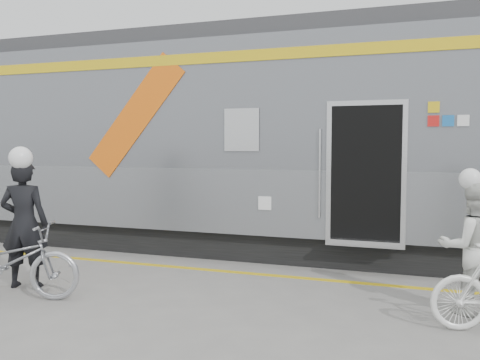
% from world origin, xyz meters
% --- Properties ---
extents(ground, '(90.00, 90.00, 0.00)m').
position_xyz_m(ground, '(0.00, 0.00, 0.00)').
color(ground, slate).
rests_on(ground, ground).
extents(train, '(24.00, 3.17, 4.10)m').
position_xyz_m(train, '(-1.16, 4.19, 2.05)').
color(train, black).
rests_on(train, ground).
extents(safety_strip, '(24.00, 0.12, 0.01)m').
position_xyz_m(safety_strip, '(0.00, 2.15, 0.00)').
color(safety_strip, gold).
rests_on(safety_strip, ground).
extents(man, '(0.76, 0.62, 1.80)m').
position_xyz_m(man, '(-3.42, 0.42, 0.90)').
color(man, black).
rests_on(man, ground).
extents(bicycle_left, '(2.00, 1.23, 0.99)m').
position_xyz_m(bicycle_left, '(-3.22, -0.13, 0.50)').
color(bicycle_left, '#A5A7AD').
rests_on(bicycle_left, ground).
extents(woman, '(0.89, 0.77, 1.58)m').
position_xyz_m(woman, '(2.40, 1.24, 0.79)').
color(woman, silver).
rests_on(woman, ground).
extents(helmet_man, '(0.31, 0.31, 0.31)m').
position_xyz_m(helmet_man, '(-3.42, 0.42, 1.96)').
color(helmet_man, white).
rests_on(helmet_man, man).
extents(helmet_woman, '(0.25, 0.25, 0.25)m').
position_xyz_m(helmet_woman, '(2.40, 1.24, 1.71)').
color(helmet_woman, white).
rests_on(helmet_woman, woman).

